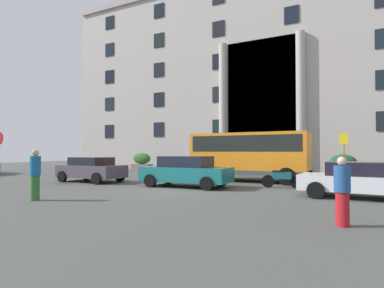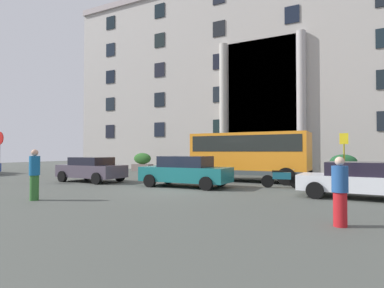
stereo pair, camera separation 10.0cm
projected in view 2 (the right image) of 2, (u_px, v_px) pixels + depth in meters
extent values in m
cube|color=#4A4D47|center=(172.00, 191.00, 14.05)|extent=(80.00, 64.00, 0.12)
cube|color=#AEA9A2|center=(267.00, 78.00, 29.79)|extent=(38.44, 9.00, 17.35)
cube|color=black|center=(261.00, 106.00, 25.50)|extent=(5.61, 0.12, 10.91)
cylinder|color=#AFABA2|center=(224.00, 108.00, 26.68)|extent=(0.71, 0.71, 10.91)
cylinder|color=#AAA4A3|center=(301.00, 102.00, 23.76)|extent=(0.71, 0.71, 10.91)
cube|color=black|center=(110.00, 131.00, 32.73)|extent=(1.12, 0.08, 1.35)
cube|color=black|center=(159.00, 130.00, 29.90)|extent=(1.12, 0.08, 1.35)
cube|color=black|center=(219.00, 127.00, 27.06)|extent=(1.12, 0.08, 1.35)
cube|color=#1C242C|center=(110.00, 104.00, 32.80)|extent=(1.12, 0.08, 1.35)
cube|color=black|center=(159.00, 100.00, 29.96)|extent=(1.12, 0.08, 1.35)
cube|color=#1C232B|center=(219.00, 94.00, 27.13)|extent=(1.12, 0.08, 1.35)
cube|color=black|center=(110.00, 77.00, 32.87)|extent=(1.12, 0.08, 1.35)
cube|color=black|center=(159.00, 70.00, 30.03)|extent=(1.12, 0.08, 1.35)
cube|color=black|center=(219.00, 61.00, 27.20)|extent=(1.12, 0.08, 1.35)
cube|color=#18212D|center=(110.00, 50.00, 32.93)|extent=(1.12, 0.08, 1.35)
cube|color=black|center=(160.00, 40.00, 30.10)|extent=(1.12, 0.08, 1.35)
cube|color=black|center=(219.00, 29.00, 27.26)|extent=(1.12, 0.08, 1.35)
cube|color=black|center=(292.00, 14.00, 24.43)|extent=(1.12, 0.08, 1.35)
cube|color=black|center=(111.00, 23.00, 33.00)|extent=(1.12, 0.08, 1.35)
cube|color=black|center=(160.00, 11.00, 30.17)|extent=(1.12, 0.08, 1.35)
cube|color=orange|center=(249.00, 153.00, 18.09)|extent=(6.55, 2.37, 2.32)
cube|color=black|center=(249.00, 144.00, 18.11)|extent=(6.16, 2.40, 0.89)
cube|color=black|center=(308.00, 147.00, 16.62)|extent=(0.06, 1.99, 1.11)
cube|color=#414A4C|center=(250.00, 171.00, 18.07)|extent=(6.55, 2.41, 0.24)
cylinder|color=black|center=(294.00, 174.00, 18.06)|extent=(0.90, 0.28, 0.90)
cylinder|color=black|center=(286.00, 176.00, 15.96)|extent=(0.90, 0.28, 0.90)
cylinder|color=black|center=(220.00, 171.00, 20.17)|extent=(0.90, 0.28, 0.90)
cylinder|color=black|center=(205.00, 174.00, 18.07)|extent=(0.90, 0.28, 0.90)
cylinder|color=#9A9117|center=(344.00, 159.00, 17.13)|extent=(0.08, 0.08, 2.68)
cube|color=yellow|center=(344.00, 139.00, 17.13)|extent=(0.44, 0.03, 0.60)
cube|color=#71625C|center=(142.00, 168.00, 27.69)|extent=(1.84, 0.77, 0.60)
ellipsoid|color=#2A5F25|center=(142.00, 159.00, 27.71)|extent=(1.77, 0.70, 0.98)
cube|color=gray|center=(344.00, 174.00, 20.17)|extent=(1.71, 0.85, 0.57)
ellipsoid|color=#1F542C|center=(343.00, 162.00, 20.19)|extent=(1.64, 0.76, 0.97)
cube|color=#645F5B|center=(210.00, 170.00, 24.28)|extent=(1.52, 0.82, 0.62)
ellipsoid|color=#1D531D|center=(210.00, 159.00, 24.30)|extent=(1.45, 0.73, 1.03)
cube|color=slate|center=(276.00, 173.00, 21.95)|extent=(1.48, 0.73, 0.47)
ellipsoid|color=#2C6A33|center=(276.00, 162.00, 21.97)|extent=(1.42, 0.65, 1.00)
cube|color=#4B4250|center=(91.00, 171.00, 17.83)|extent=(3.96, 1.88, 0.69)
cube|color=black|center=(92.00, 161.00, 17.84)|extent=(2.15, 1.62, 0.44)
cylinder|color=black|center=(120.00, 176.00, 17.95)|extent=(0.63, 0.22, 0.62)
cylinder|color=black|center=(97.00, 178.00, 16.40)|extent=(0.63, 0.22, 0.62)
cylinder|color=black|center=(87.00, 174.00, 19.24)|extent=(0.63, 0.22, 0.62)
cylinder|color=black|center=(62.00, 176.00, 17.69)|extent=(0.63, 0.22, 0.62)
cube|color=white|center=(361.00, 183.00, 11.50)|extent=(4.39, 2.00, 0.57)
cube|color=black|center=(361.00, 169.00, 11.52)|extent=(2.39, 1.70, 0.49)
cylinder|color=black|center=(322.00, 185.00, 13.02)|extent=(0.63, 0.22, 0.62)
cylinder|color=black|center=(315.00, 190.00, 11.42)|extent=(0.63, 0.22, 0.62)
cube|color=#19686A|center=(186.00, 174.00, 15.27)|extent=(4.40, 1.86, 0.70)
cube|color=black|center=(186.00, 162.00, 15.28)|extent=(2.39, 1.60, 0.52)
cylinder|color=black|center=(221.00, 180.00, 15.40)|extent=(0.62, 0.21, 0.62)
cylinder|color=black|center=(206.00, 184.00, 13.81)|extent=(0.62, 0.21, 0.62)
cylinder|color=black|center=(169.00, 178.00, 16.71)|extent=(0.62, 0.21, 0.62)
cylinder|color=black|center=(150.00, 181.00, 15.13)|extent=(0.62, 0.21, 0.62)
cylinder|color=black|center=(384.00, 186.00, 13.02)|extent=(0.61, 0.24, 0.60)
cylinder|color=black|center=(349.00, 185.00, 13.33)|extent=(0.61, 0.26, 0.60)
cube|color=#B7ACB3|center=(366.00, 179.00, 13.18)|extent=(0.89, 0.44, 0.32)
cube|color=black|center=(361.00, 174.00, 13.22)|extent=(0.55, 0.32, 0.12)
cylinder|color=#A5A5A8|center=(381.00, 172.00, 13.06)|extent=(0.16, 0.54, 0.03)
cylinder|color=black|center=(296.00, 182.00, 14.59)|extent=(0.61, 0.21, 0.60)
cylinder|color=black|center=(268.00, 181.00, 14.96)|extent=(0.61, 0.23, 0.60)
cube|color=#195B6F|center=(282.00, 176.00, 14.78)|extent=(0.86, 0.40, 0.32)
cube|color=black|center=(278.00, 172.00, 14.84)|extent=(0.55, 0.30, 0.12)
cylinder|color=#A5A5A8|center=(294.00, 170.00, 14.64)|extent=(0.14, 0.55, 0.03)
cylinder|color=#B1191E|center=(340.00, 209.00, 7.21)|extent=(0.30, 0.30, 0.79)
cylinder|color=#214B8A|center=(340.00, 179.00, 7.23)|extent=(0.36, 0.36, 0.61)
sphere|color=beige|center=(340.00, 161.00, 7.24)|extent=(0.21, 0.21, 0.21)
cylinder|color=#2D652B|center=(34.00, 188.00, 11.07)|extent=(0.30, 0.30, 0.88)
cylinder|color=#165B90|center=(35.00, 166.00, 11.09)|extent=(0.36, 0.36, 0.68)
sphere|color=tan|center=(35.00, 153.00, 11.10)|extent=(0.24, 0.24, 0.24)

